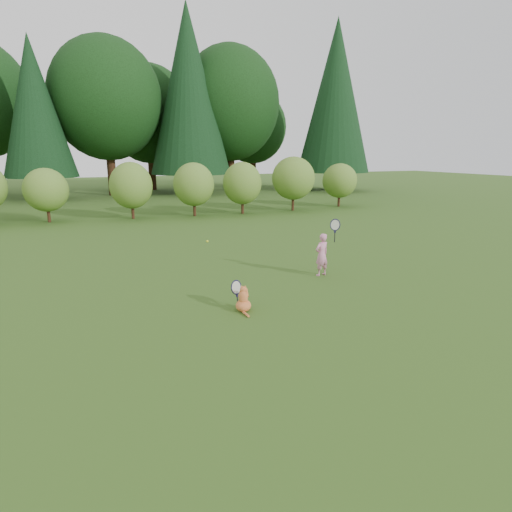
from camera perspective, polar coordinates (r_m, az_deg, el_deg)
name	(u,v)px	position (r m, az deg, el deg)	size (l,w,h in m)	color
ground	(261,296)	(9.46, 0.74, -5.30)	(100.00, 100.00, 0.00)	#274F16
shrub_row	(156,188)	(21.58, -13.16, 8.88)	(28.00, 3.00, 2.80)	#507D27
woodland_backdrop	(125,83)	(31.73, -17.05, 21.15)	(48.00, 10.00, 15.00)	black
child	(322,254)	(10.95, 8.82, 0.30)	(0.62, 0.39, 1.64)	pink
cat	(243,298)	(8.52, -1.74, -5.57)	(0.53, 0.72, 0.72)	#B74A23
tennis_ball	(207,241)	(10.44, -6.51, 1.96)	(0.06, 0.06, 0.06)	yellow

